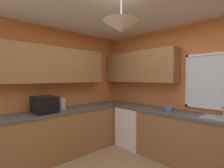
% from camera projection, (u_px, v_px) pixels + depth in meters
% --- Properties ---
extents(room_shell, '(4.07, 3.76, 2.64)m').
position_uv_depth(room_shell, '(124.00, 65.00, 2.63)').
color(room_shell, '#D17238').
rests_on(room_shell, ground_plane).
extents(counter_run_left, '(0.65, 3.37, 0.91)m').
position_uv_depth(counter_run_left, '(59.00, 133.00, 3.27)').
color(counter_run_left, olive).
rests_on(counter_run_left, ground_plane).
extents(counter_run_back, '(3.16, 0.65, 0.91)m').
position_uv_depth(counter_run_back, '(188.00, 139.00, 2.95)').
color(counter_run_back, olive).
rests_on(counter_run_back, ground_plane).
extents(dishwasher, '(0.60, 0.60, 0.87)m').
position_uv_depth(dishwasher, '(134.00, 127.00, 3.81)').
color(dishwasher, white).
rests_on(dishwasher, ground_plane).
extents(microwave, '(0.48, 0.36, 0.29)m').
position_uv_depth(microwave, '(44.00, 104.00, 3.06)').
color(microwave, black).
rests_on(microwave, counter_run_left).
extents(kettle, '(0.13, 0.13, 0.23)m').
position_uv_depth(kettle, '(62.00, 104.00, 3.28)').
color(kettle, '#B7B7BC').
rests_on(kettle, counter_run_left).
extents(sink_assembly, '(0.53, 0.40, 0.19)m').
position_uv_depth(sink_assembly, '(221.00, 118.00, 2.58)').
color(sink_assembly, '#9EA0A5').
rests_on(sink_assembly, counter_run_back).
extents(bowl, '(0.16, 0.16, 0.09)m').
position_uv_depth(bowl, '(169.00, 109.00, 3.19)').
color(bowl, '#4C7099').
rests_on(bowl, counter_run_back).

